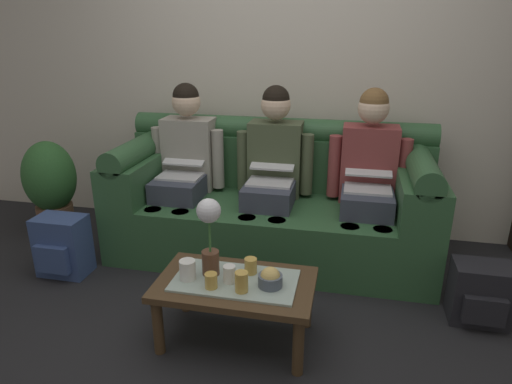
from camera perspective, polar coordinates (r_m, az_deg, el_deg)
ground_plane at (r=2.50m, az=-3.14°, el=-19.37°), size 14.00×14.00×0.00m
back_wall_patterned at (r=3.60m, az=3.90°, el=17.80°), size 6.00×0.12×2.90m
couch at (r=3.30m, az=2.08°, el=-1.58°), size 2.26×0.88×0.96m
person_left at (r=3.38m, az=-9.05°, el=3.85°), size 0.56×0.67×1.22m
person_middle at (r=3.21m, az=2.13°, el=3.19°), size 0.56×0.67×1.22m
person_right at (r=3.16m, az=14.09°, el=2.36°), size 0.56×0.67×1.22m
coffee_table at (r=2.40m, az=-2.63°, el=-12.27°), size 0.82×0.49×0.36m
flower_vase at (r=2.31m, az=-5.94°, el=-4.82°), size 0.13×0.13×0.42m
snack_bowl at (r=2.29m, az=1.82°, el=-10.92°), size 0.12×0.12×0.10m
cup_near_left at (r=2.29m, az=-5.70°, el=-11.10°), size 0.06×0.06×0.08m
cup_near_right at (r=2.25m, az=-1.84°, el=-11.30°), size 0.07×0.07×0.11m
cup_far_center at (r=2.40m, az=-0.68°, el=-9.35°), size 0.07×0.07×0.08m
cup_far_left at (r=2.37m, az=-8.68°, el=-9.75°), size 0.08×0.08×0.11m
cup_far_right at (r=2.32m, az=-3.40°, el=-10.37°), size 0.06×0.06×0.09m
backpack_right at (r=2.90m, az=26.56°, el=-11.50°), size 0.31×0.26×0.35m
backpack_left at (r=3.32m, az=-23.39°, el=-6.36°), size 0.33×0.26×0.41m
potted_plant at (r=3.89m, az=-24.63°, el=0.85°), size 0.40×0.40×0.78m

